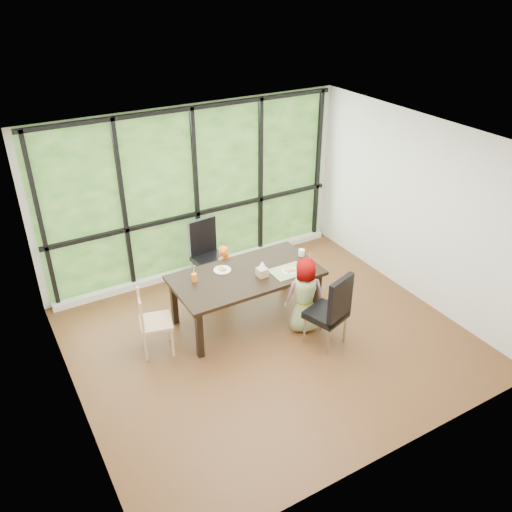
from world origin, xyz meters
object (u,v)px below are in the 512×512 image
Objects in this scene: child_toddler at (226,273)px; green_cup at (309,264)px; chair_interior_leather at (326,309)px; white_mug at (302,253)px; dining_table at (246,297)px; orange_cup at (194,277)px; tissue_box at (262,272)px; plate_far at (222,270)px; chair_window_leather at (210,255)px; chair_end_beech at (156,322)px; child_older at (306,295)px; plate_near at (289,271)px.

child_toddler reaches higher than green_cup.
chair_interior_leather reaches higher than white_mug.
orange_cup reaches higher than dining_table.
plate_far is at bearing 135.59° from tissue_box.
orange_cup is at bearing 162.96° from green_cup.
chair_window_leather is (-0.06, 1.06, 0.17)m from dining_table.
chair_end_beech is (-1.34, -0.03, 0.08)m from dining_table.
plate_far reaches higher than dining_table.
tissue_box is (-0.68, 0.13, 0.00)m from green_cup.
chair_end_beech is 2.23m from green_cup.
child_older is at bearing -74.19° from chair_window_leather.
green_cup is at bearing -25.98° from plate_far.
dining_table is at bearing -92.88° from chair_window_leather.
child_toddler is at bearing -88.47° from chair_window_leather.
orange_cup reaches higher than plate_far.
plate_far is (1.10, 0.27, 0.31)m from chair_end_beech.
child_toddler is 6.42× the size of tissue_box.
plate_near is 2.32× the size of white_mug.
dining_table is 1.04m from white_mug.
plate_near is at bearing -101.50° from chair_interior_leather.
chair_end_beech is at bearing 173.80° from plate_near.
orange_cup is at bearing -57.74° from chair_end_beech.
plate_near is (0.55, -0.24, 0.38)m from dining_table.
child_older is 10.11× the size of green_cup.
child_toddler reaches higher than orange_cup.
dining_table is 1.88× the size of chair_window_leather.
plate_far is at bearing 7.61° from orange_cup.
white_mug reaches higher than plate_far.
chair_window_leather is at bearing 91.23° from child_toddler.
chair_interior_leather is (0.64, -0.99, 0.17)m from dining_table.
chair_window_leather reaches higher than plate_near.
orange_cup is 0.83× the size of tissue_box.
child_older reaches higher than orange_cup.
chair_interior_leather is 9.94× the size of green_cup.
chair_interior_leather is at bearing -54.36° from plate_far.
plate_near is at bearing -143.93° from white_mug.
chair_end_beech is at bearing 175.28° from tissue_box.
chair_interior_leather is at bearing -74.61° from child_toddler.
chair_window_leather is 1.00× the size of chair_interior_leather.
white_mug is at bearing -73.82° from chair_end_beech.
chair_end_beech reaches higher than plate_far.
dining_table is 0.63m from child_toddler.
white_mug reaches higher than dining_table.
child_toddler is at bearing 122.58° from plate_near.
plate_far is at bearing 170.85° from white_mug.
white_mug is (0.31, 1.04, 0.26)m from chair_interior_leather.
tissue_box is at bearing -21.63° from orange_cup.
tissue_box is at bearing -85.62° from chair_window_leather.
child_toddler is 1.07m from plate_near.
orange_cup is (-0.63, -0.88, 0.27)m from chair_window_leather.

